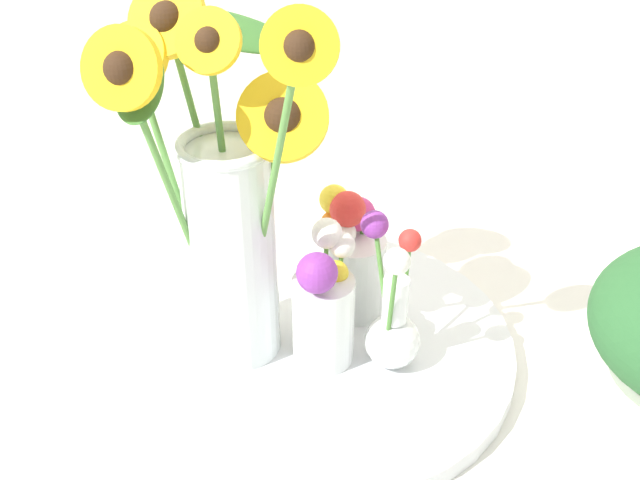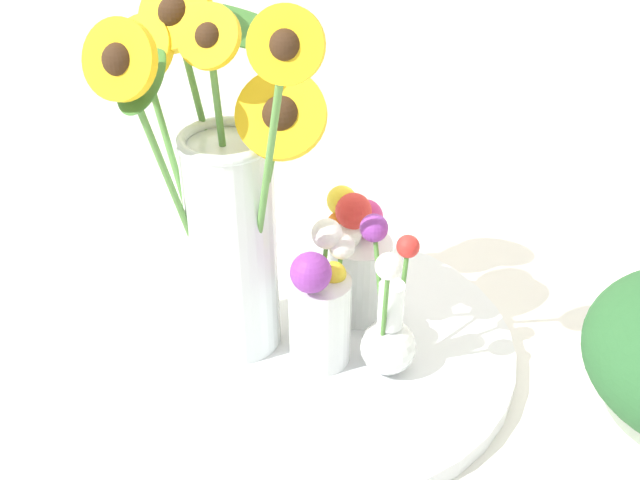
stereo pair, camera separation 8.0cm
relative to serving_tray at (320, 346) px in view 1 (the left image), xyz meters
name	(u,v)px [view 1 (the left image)]	position (x,y,z in m)	size (l,w,h in m)	color
ground_plane	(341,388)	(0.04, -0.05, -0.01)	(6.00, 6.00, 0.00)	silver
serving_tray	(320,346)	(0.00, 0.00, 0.00)	(0.45, 0.45, 0.02)	silver
mason_jar_sunflowers	(227,214)	(-0.09, -0.03, 0.19)	(0.26, 0.20, 0.42)	silver
vase_small_center	(324,306)	(0.01, -0.03, 0.08)	(0.07, 0.09, 0.16)	white
vase_bulb_right	(392,318)	(0.08, -0.02, 0.07)	(0.08, 0.09, 0.18)	white
vase_small_back	(352,257)	(0.02, 0.06, 0.09)	(0.08, 0.07, 0.16)	white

